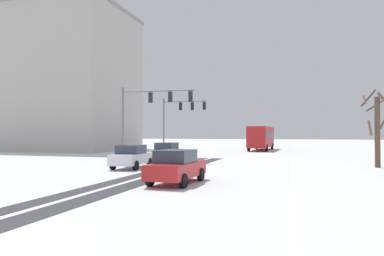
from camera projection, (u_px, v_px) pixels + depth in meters
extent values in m
cube|color=#38383D|center=(138.00, 175.00, 19.93)|extent=(0.94, 29.83, 0.01)
cube|color=#38383D|center=(160.00, 176.00, 19.54)|extent=(1.11, 29.83, 0.01)
cube|color=white|center=(342.00, 186.00, 15.58)|extent=(4.00, 29.83, 0.12)
cylinder|color=slate|center=(123.00, 124.00, 30.87)|extent=(0.18, 0.18, 6.50)
cylinder|color=slate|center=(158.00, 91.00, 30.16)|extent=(6.51, 0.50, 0.12)
cube|color=black|center=(151.00, 98.00, 30.31)|extent=(0.33, 0.26, 0.90)
sphere|color=black|center=(151.00, 94.00, 30.47)|extent=(0.20, 0.20, 0.20)
sphere|color=orange|center=(151.00, 98.00, 30.46)|extent=(0.20, 0.20, 0.20)
sphere|color=black|center=(151.00, 101.00, 30.46)|extent=(0.20, 0.20, 0.20)
cube|color=black|center=(170.00, 97.00, 29.89)|extent=(0.33, 0.26, 0.90)
sphere|color=black|center=(171.00, 94.00, 30.05)|extent=(0.20, 0.20, 0.20)
sphere|color=orange|center=(171.00, 97.00, 30.05)|extent=(0.20, 0.20, 0.20)
sphere|color=black|center=(171.00, 101.00, 30.04)|extent=(0.20, 0.20, 0.20)
cube|color=black|center=(191.00, 96.00, 29.48)|extent=(0.33, 0.26, 0.90)
sphere|color=black|center=(191.00, 93.00, 29.64)|extent=(0.20, 0.20, 0.20)
sphere|color=orange|center=(191.00, 97.00, 29.64)|extent=(0.20, 0.20, 0.20)
sphere|color=black|center=(191.00, 100.00, 29.63)|extent=(0.20, 0.20, 0.20)
cylinder|color=slate|center=(164.00, 126.00, 40.45)|extent=(0.18, 0.18, 6.50)
cylinder|color=slate|center=(185.00, 101.00, 39.90)|extent=(5.06, 0.39, 0.12)
cube|color=black|center=(181.00, 106.00, 40.01)|extent=(0.33, 0.26, 0.90)
sphere|color=black|center=(181.00, 104.00, 40.17)|extent=(0.20, 0.20, 0.20)
sphere|color=orange|center=(181.00, 106.00, 40.17)|extent=(0.20, 0.20, 0.20)
sphere|color=black|center=(181.00, 109.00, 40.16)|extent=(0.20, 0.20, 0.20)
cube|color=black|center=(192.00, 106.00, 39.68)|extent=(0.33, 0.26, 0.90)
sphere|color=black|center=(193.00, 104.00, 39.84)|extent=(0.20, 0.20, 0.20)
sphere|color=orange|center=(193.00, 106.00, 39.84)|extent=(0.20, 0.20, 0.20)
sphere|color=black|center=(193.00, 109.00, 39.83)|extent=(0.20, 0.20, 0.20)
cube|color=black|center=(204.00, 106.00, 39.36)|extent=(0.33, 0.26, 0.90)
sphere|color=black|center=(205.00, 103.00, 39.52)|extent=(0.20, 0.20, 0.20)
sphere|color=orange|center=(205.00, 106.00, 39.51)|extent=(0.20, 0.20, 0.20)
sphere|color=black|center=(205.00, 109.00, 39.51)|extent=(0.20, 0.20, 0.20)
cube|color=#B7BABF|center=(167.00, 153.00, 30.34)|extent=(1.71, 4.11, 0.70)
cube|color=#2D3847|center=(167.00, 146.00, 30.21)|extent=(1.57, 1.91, 0.60)
cylinder|color=black|center=(164.00, 156.00, 31.79)|extent=(0.22, 0.64, 0.64)
cylinder|color=black|center=(181.00, 157.00, 31.32)|extent=(0.22, 0.64, 0.64)
cylinder|color=black|center=(153.00, 158.00, 29.35)|extent=(0.22, 0.64, 0.64)
cylinder|color=black|center=(171.00, 159.00, 28.89)|extent=(0.22, 0.64, 0.64)
cube|color=silver|center=(132.00, 159.00, 24.09)|extent=(1.93, 4.19, 0.70)
cube|color=#2D3847|center=(131.00, 149.00, 23.95)|extent=(1.67, 1.99, 0.60)
cylinder|color=black|center=(129.00, 162.00, 25.50)|extent=(0.26, 0.65, 0.64)
cylinder|color=black|center=(149.00, 162.00, 25.13)|extent=(0.26, 0.65, 0.64)
cylinder|color=black|center=(113.00, 165.00, 23.03)|extent=(0.26, 0.65, 0.64)
cylinder|color=black|center=(136.00, 166.00, 22.66)|extent=(0.26, 0.65, 0.64)
cube|color=red|center=(177.00, 169.00, 16.76)|extent=(1.87, 4.17, 0.70)
cube|color=#2D3847|center=(176.00, 156.00, 16.62)|extent=(1.64, 1.96, 0.60)
cylinder|color=black|center=(171.00, 173.00, 18.21)|extent=(0.25, 0.65, 0.64)
cylinder|color=black|center=(201.00, 174.00, 17.69)|extent=(0.25, 0.65, 0.64)
cylinder|color=black|center=(150.00, 179.00, 15.81)|extent=(0.25, 0.65, 0.64)
cylinder|color=black|center=(183.00, 181.00, 15.29)|extent=(0.25, 0.65, 0.64)
cube|color=#B21E1E|center=(261.00, 137.00, 50.67)|extent=(2.93, 11.09, 2.90)
cube|color=#283342|center=(261.00, 135.00, 50.67)|extent=(2.93, 10.21, 0.90)
cylinder|color=black|center=(266.00, 148.00, 46.62)|extent=(0.34, 0.97, 0.96)
cylinder|color=black|center=(249.00, 148.00, 47.38)|extent=(0.34, 0.97, 0.96)
cylinder|color=black|center=(272.00, 146.00, 53.38)|extent=(0.34, 0.97, 0.96)
cylinder|color=black|center=(256.00, 146.00, 54.15)|extent=(0.34, 0.97, 0.96)
cylinder|color=brown|center=(377.00, 132.00, 24.63)|extent=(0.37, 0.37, 5.02)
cylinder|color=brown|center=(370.00, 128.00, 24.78)|extent=(0.17, 1.08, 1.09)
cylinder|color=brown|center=(374.00, 106.00, 25.21)|extent=(1.17, 0.28, 0.83)
cylinder|color=brown|center=(384.00, 100.00, 24.10)|extent=(1.17, 0.92, 1.13)
cylinder|color=brown|center=(384.00, 122.00, 24.64)|extent=(0.41, 1.01, 0.98)
cylinder|color=brown|center=(368.00, 98.00, 25.33)|extent=(1.26, 1.11, 1.33)
cylinder|color=brown|center=(365.00, 99.00, 24.97)|extent=(0.30, 1.67, 0.79)
cube|color=#B2ADA3|center=(52.00, 83.00, 52.89)|extent=(23.25, 14.82, 20.07)
cube|color=gray|center=(52.00, 16.00, 53.06)|extent=(23.55, 15.12, 0.50)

